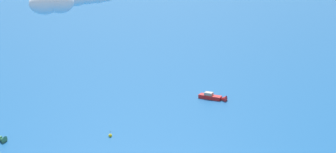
% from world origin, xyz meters
% --- Properties ---
extents(motorboat_far_stbd, '(10.81, 6.42, 3.06)m').
position_xyz_m(motorboat_far_stbd, '(-36.69, 55.42, 0.83)').
color(motorboat_far_stbd, '#B21E1E').
rests_on(motorboat_far_stbd, ground_plane).
extents(marker_buoy, '(1.10, 1.10, 2.10)m').
position_xyz_m(marker_buoy, '(-32.44, 4.68, 0.39)').
color(marker_buoy, yellow).
rests_on(marker_buoy, ground_plane).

